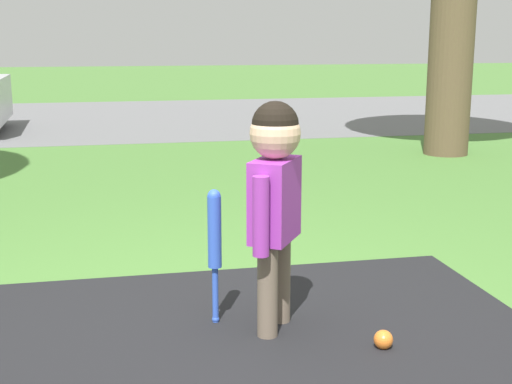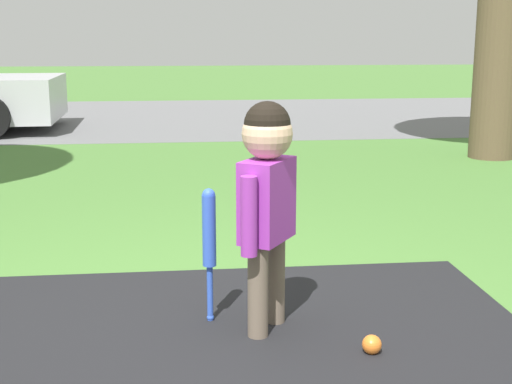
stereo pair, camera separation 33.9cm
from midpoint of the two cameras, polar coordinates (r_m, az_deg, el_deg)
name	(u,v)px [view 1 (the left image)]	position (r m, az deg, el deg)	size (l,w,h in m)	color
ground_plane	(194,348)	(3.17, -8.12, -12.28)	(60.00, 60.00, 0.00)	#477533
street_strip	(126,117)	(12.01, -11.17, 5.87)	(40.00, 6.00, 0.01)	slate
child	(275,185)	(3.12, -1.59, 0.57)	(0.29, 0.37, 1.04)	#6B5B4C
baseball_bat	(215,238)	(3.27, -6.31, -3.68)	(0.06, 0.06, 0.64)	blue
sports_ball	(383,340)	(3.13, 7.06, -11.70)	(0.08, 0.08, 0.08)	orange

